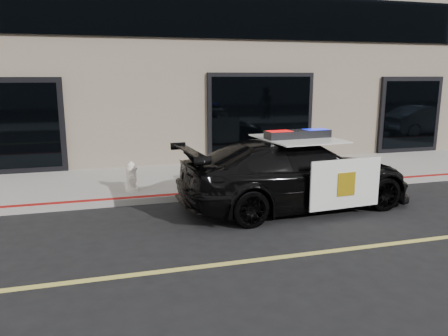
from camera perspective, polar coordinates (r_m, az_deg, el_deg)
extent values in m
cube|color=gray|center=(12.89, 11.58, -0.40)|extent=(60.00, 3.50, 0.15)
imported|color=black|center=(9.45, 9.44, -0.69)|extent=(2.84, 5.41, 1.48)
cube|color=white|center=(8.86, 15.60, -2.01)|extent=(1.58, 0.16, 0.99)
cube|color=white|center=(10.60, 8.94, 0.57)|extent=(1.58, 0.16, 0.99)
cube|color=white|center=(9.32, 9.60, 3.82)|extent=(1.61, 1.88, 0.02)
cube|color=gold|center=(8.83, 15.71, -2.05)|extent=(0.39, 0.04, 0.47)
cube|color=black|center=(9.31, 9.62, 4.35)|extent=(1.44, 0.48, 0.17)
cube|color=red|center=(9.10, 7.25, 4.33)|extent=(0.52, 0.36, 0.16)
cube|color=#0C19CC|center=(9.53, 11.88, 4.51)|extent=(0.52, 0.36, 0.16)
cylinder|color=white|center=(10.43, -11.92, -2.73)|extent=(0.32, 0.32, 0.07)
cylinder|color=white|center=(10.37, -11.98, -1.36)|extent=(0.23, 0.23, 0.44)
cylinder|color=white|center=(10.32, -12.04, -0.08)|extent=(0.27, 0.27, 0.05)
sphere|color=white|center=(10.31, -12.05, 0.21)|extent=(0.20, 0.20, 0.20)
cylinder|color=white|center=(10.29, -12.07, 0.69)|extent=(0.06, 0.06, 0.06)
cylinder|color=white|center=(10.50, -12.06, -0.85)|extent=(0.11, 0.11, 0.11)
cylinder|color=white|center=(10.21, -11.94, -1.21)|extent=(0.11, 0.11, 0.11)
cylinder|color=white|center=(10.20, -11.91, -1.58)|extent=(0.15, 0.12, 0.15)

